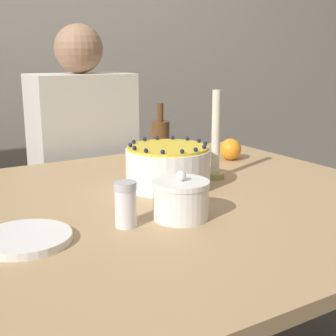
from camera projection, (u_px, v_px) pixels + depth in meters
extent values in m
cube|color=#ADA393|center=(28.00, 19.00, 2.30)|extent=(8.00, 0.05, 2.60)
cube|color=tan|center=(180.00, 201.00, 1.27)|extent=(1.23, 1.15, 0.03)
cylinder|color=tan|center=(222.00, 232.00, 2.07)|extent=(0.07, 0.07, 0.73)
cylinder|color=white|center=(168.00, 168.00, 1.35)|extent=(0.24, 0.24, 0.11)
cylinder|color=yellow|center=(168.00, 148.00, 1.33)|extent=(0.23, 0.23, 0.01)
sphere|color=#191E3D|center=(199.00, 141.00, 1.38)|extent=(0.01, 0.01, 0.01)
sphere|color=#191E3D|center=(187.00, 138.00, 1.42)|extent=(0.01, 0.01, 0.01)
sphere|color=#191E3D|center=(172.00, 138.00, 1.43)|extent=(0.01, 0.01, 0.01)
sphere|color=#191E3D|center=(157.00, 138.00, 1.43)|extent=(0.01, 0.01, 0.01)
sphere|color=#191E3D|center=(143.00, 139.00, 1.40)|extent=(0.01, 0.01, 0.01)
sphere|color=#191E3D|center=(134.00, 142.00, 1.37)|extent=(0.01, 0.01, 0.01)
sphere|color=#191E3D|center=(130.00, 145.00, 1.32)|extent=(0.01, 0.01, 0.01)
sphere|color=#191E3D|center=(135.00, 148.00, 1.28)|extent=(0.01, 0.01, 0.01)
sphere|color=#191E3D|center=(146.00, 151.00, 1.24)|extent=(0.01, 0.01, 0.01)
sphere|color=#191E3D|center=(163.00, 152.00, 1.23)|extent=(0.01, 0.01, 0.01)
sphere|color=#191E3D|center=(181.00, 151.00, 1.23)|extent=(0.01, 0.01, 0.01)
sphere|color=#191E3D|center=(196.00, 150.00, 1.25)|extent=(0.01, 0.01, 0.01)
sphere|color=#191E3D|center=(204.00, 147.00, 1.29)|extent=(0.01, 0.01, 0.01)
sphere|color=#191E3D|center=(205.00, 143.00, 1.34)|extent=(0.01, 0.01, 0.01)
cylinder|color=white|center=(181.00, 202.00, 1.09)|extent=(0.13, 0.13, 0.08)
cylinder|color=white|center=(181.00, 183.00, 1.08)|extent=(0.13, 0.13, 0.01)
sphere|color=white|center=(181.00, 176.00, 1.08)|extent=(0.02, 0.02, 0.02)
cylinder|color=white|center=(126.00, 208.00, 1.04)|extent=(0.05, 0.05, 0.09)
cylinder|color=silver|center=(125.00, 186.00, 1.03)|extent=(0.05, 0.05, 0.02)
cylinder|color=white|center=(25.00, 240.00, 0.96)|extent=(0.19, 0.19, 0.01)
cylinder|color=white|center=(25.00, 237.00, 0.96)|extent=(0.19, 0.19, 0.01)
cylinder|color=tan|center=(215.00, 175.00, 1.45)|extent=(0.06, 0.06, 0.02)
cylinder|color=silver|center=(216.00, 132.00, 1.42)|extent=(0.03, 0.03, 0.25)
cylinder|color=brown|center=(160.00, 144.00, 1.58)|extent=(0.06, 0.06, 0.16)
cylinder|color=brown|center=(160.00, 112.00, 1.56)|extent=(0.02, 0.02, 0.06)
sphere|color=orange|center=(231.00, 149.00, 1.69)|extent=(0.08, 0.08, 0.08)
cube|color=#2D2D38|center=(88.00, 266.00, 2.05)|extent=(0.34, 0.34, 0.45)
cube|color=silver|center=(83.00, 148.00, 1.93)|extent=(0.40, 0.24, 0.61)
sphere|color=#9E7556|center=(79.00, 49.00, 1.83)|extent=(0.19, 0.19, 0.19)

